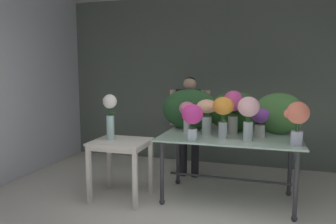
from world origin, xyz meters
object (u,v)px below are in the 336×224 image
(side_table_white, at_px, (121,149))
(vase_white_roses_tall, at_px, (110,113))
(vase_blush_peonies, at_px, (248,112))
(display_table_glass, at_px, (229,147))
(vase_coral_roses, at_px, (297,118))
(vase_violet_lilies, at_px, (260,120))
(vase_sunset_anemones, at_px, (223,111))
(vase_rosy_ranunculus, at_px, (187,112))
(vase_fuchsia_freesia, at_px, (234,107))
(vase_peach_tulips, at_px, (207,112))
(vase_magenta_stock, at_px, (192,118))
(florist, at_px, (189,116))

(side_table_white, bearing_deg, vase_white_roses_tall, 179.82)
(side_table_white, distance_m, vase_blush_peonies, 1.66)
(display_table_glass, height_order, vase_coral_roses, vase_coral_roses)
(display_table_glass, distance_m, vase_violet_lilies, 0.51)
(vase_sunset_anemones, bearing_deg, vase_rosy_ranunculus, 152.59)
(vase_fuchsia_freesia, height_order, vase_peach_tulips, vase_fuchsia_freesia)
(vase_blush_peonies, bearing_deg, vase_coral_roses, -11.48)
(vase_coral_roses, relative_size, vase_magenta_stock, 1.13)
(vase_sunset_anemones, height_order, vase_violet_lilies, vase_sunset_anemones)
(vase_fuchsia_freesia, distance_m, vase_rosy_ranunculus, 0.62)
(side_table_white, height_order, vase_violet_lilies, vase_violet_lilies)
(vase_sunset_anemones, height_order, vase_magenta_stock, vase_sunset_anemones)
(vase_fuchsia_freesia, bearing_deg, vase_sunset_anemones, -107.90)
(vase_violet_lilies, bearing_deg, florist, 147.45)
(side_table_white, xyz_separation_m, florist, (0.65, 1.11, 0.31))
(vase_coral_roses, xyz_separation_m, vase_sunset_anemones, (-0.82, 0.15, 0.04))
(display_table_glass, xyz_separation_m, vase_sunset_anemones, (-0.07, -0.12, 0.47))
(vase_blush_peonies, bearing_deg, side_table_white, -173.59)
(side_table_white, relative_size, vase_coral_roses, 1.57)
(vase_blush_peonies, xyz_separation_m, vase_violet_lilies, (0.14, 0.25, -0.13))
(vase_magenta_stock, height_order, vase_peach_tulips, vase_peach_tulips)
(vase_fuchsia_freesia, xyz_separation_m, vase_white_roses_tall, (-1.51, -0.53, -0.08))
(vase_fuchsia_freesia, xyz_separation_m, vase_sunset_anemones, (-0.10, -0.30, -0.02))
(vase_fuchsia_freesia, distance_m, vase_white_roses_tall, 1.60)
(florist, xyz_separation_m, vase_peach_tulips, (0.39, -0.72, 0.16))
(vase_sunset_anemones, height_order, vase_rosy_ranunculus, vase_sunset_anemones)
(vase_magenta_stock, bearing_deg, vase_fuchsia_freesia, 51.37)
(side_table_white, bearing_deg, florist, 59.53)
(vase_coral_roses, bearing_deg, vase_magenta_stock, -176.00)
(vase_blush_peonies, distance_m, vase_sunset_anemones, 0.30)
(vase_fuchsia_freesia, xyz_separation_m, vase_violet_lilies, (0.34, -0.10, -0.15))
(display_table_glass, relative_size, vase_coral_roses, 3.55)
(vase_white_roses_tall, bearing_deg, florist, 54.38)
(vase_magenta_stock, bearing_deg, vase_blush_peonies, 16.53)
(vase_blush_peonies, relative_size, vase_violet_lilies, 1.44)
(display_table_glass, height_order, vase_fuchsia_freesia, vase_fuchsia_freesia)
(vase_magenta_stock, bearing_deg, display_table_glass, 41.77)
(side_table_white, height_order, vase_coral_roses, vase_coral_roses)
(side_table_white, bearing_deg, vase_blush_peonies, 6.41)
(vase_fuchsia_freesia, distance_m, vase_peach_tulips, 0.36)
(display_table_glass, height_order, vase_sunset_anemones, vase_sunset_anemones)
(vase_coral_roses, bearing_deg, side_table_white, -178.08)
(vase_sunset_anemones, bearing_deg, side_table_white, -170.12)
(vase_rosy_ranunculus, height_order, vase_white_roses_tall, vase_white_roses_tall)
(vase_white_roses_tall, bearing_deg, vase_rosy_ranunculus, 28.43)
(florist, height_order, vase_fuchsia_freesia, florist)
(vase_sunset_anemones, xyz_separation_m, vase_white_roses_tall, (-1.41, -0.22, -0.06))
(vase_fuchsia_freesia, bearing_deg, vase_coral_roses, -32.16)
(vase_fuchsia_freesia, height_order, vase_rosy_ranunculus, vase_fuchsia_freesia)
(display_table_glass, bearing_deg, vase_coral_roses, -19.98)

